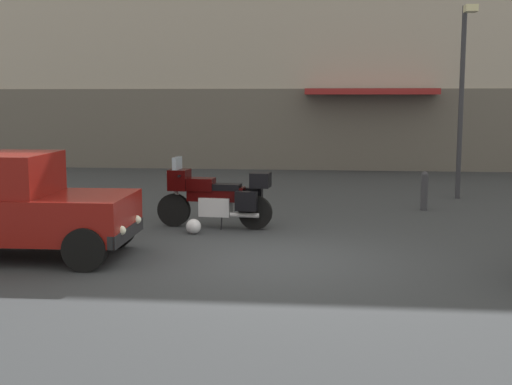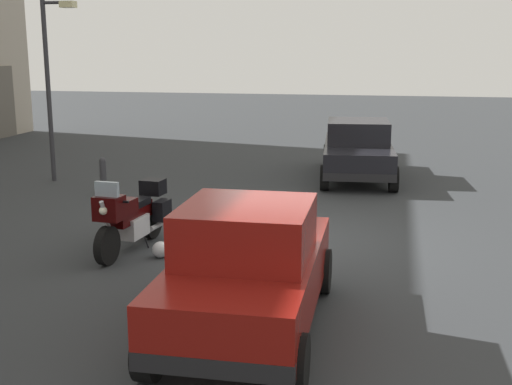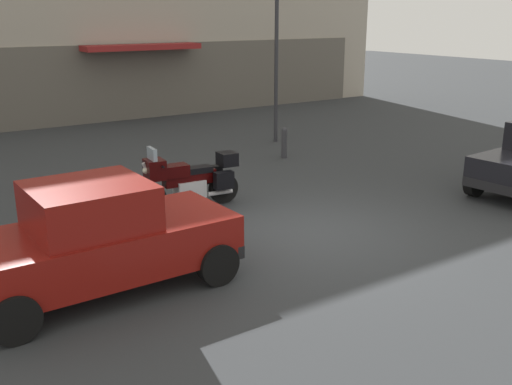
{
  "view_description": "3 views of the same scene",
  "coord_description": "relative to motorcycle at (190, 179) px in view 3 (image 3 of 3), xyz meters",
  "views": [
    {
      "loc": [
        0.95,
        -10.23,
        2.49
      ],
      "look_at": [
        -0.24,
        1.16,
        0.89
      ],
      "focal_mm": 47.84,
      "sensor_mm": 36.0,
      "label": 1
    },
    {
      "loc": [
        -11.43,
        -1.86,
        3.42
      ],
      "look_at": [
        -0.16,
        0.58,
        0.9
      ],
      "focal_mm": 45.94,
      "sensor_mm": 36.0,
      "label": 2
    },
    {
      "loc": [
        -6.57,
        -8.04,
        3.9
      ],
      "look_at": [
        -0.67,
        0.83,
        0.69
      ],
      "focal_mm": 41.89,
      "sensor_mm": 36.0,
      "label": 3
    }
  ],
  "objects": [
    {
      "name": "motorcycle",
      "position": [
        0.0,
        0.0,
        0.0
      ],
      "size": [
        2.26,
        0.82,
        1.36
      ],
      "rotation": [
        0.0,
        0.0,
        3.05
      ],
      "color": "black",
      "rests_on": "ground"
    },
    {
      "name": "car_hatchback_near",
      "position": [
        -2.86,
        -2.73,
        0.19
      ],
      "size": [
        3.91,
        1.86,
        1.64
      ],
      "rotation": [
        0.0,
        0.0,
        0.02
      ],
      "color": "maroon",
      "rests_on": "ground"
    },
    {
      "name": "ground_plane",
      "position": [
        1.16,
        -2.57,
        -0.62
      ],
      "size": [
        80.0,
        80.0,
        0.0
      ],
      "primitive_type": "plane",
      "color": "#2D3033"
    },
    {
      "name": "bollard_curbside",
      "position": [
        4.27,
        2.54,
        -0.16
      ],
      "size": [
        0.16,
        0.16,
        0.87
      ],
      "color": "#333338",
      "rests_on": "ground"
    },
    {
      "name": "streetlamp_curbside",
      "position": [
        5.36,
        4.33,
        2.24
      ],
      "size": [
        0.28,
        0.94,
        4.68
      ],
      "color": "#2D2D33",
      "rests_on": "ground"
    },
    {
      "name": "helmet",
      "position": [
        -0.32,
        -0.63,
        -0.48
      ],
      "size": [
        0.28,
        0.28,
        0.28
      ],
      "primitive_type": "sphere",
      "color": "silver",
      "rests_on": "ground"
    }
  ]
}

